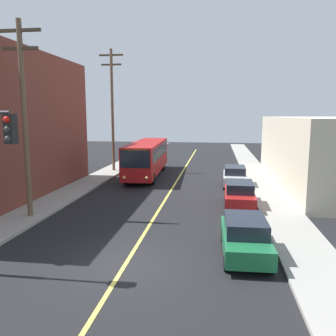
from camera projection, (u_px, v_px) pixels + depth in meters
The scene contains 10 objects.
ground_plane at pixel (126, 264), 13.50m from camera, with size 120.00×120.00×0.00m, color black.
sidewalk_left at pixel (63, 196), 24.28m from camera, with size 2.50×90.00×0.15m, color gray.
sidewalk_right at pixel (275, 204), 22.25m from camera, with size 2.50×90.00×0.15m, color gray.
lane_stripe_center at pixel (174, 186), 28.17m from camera, with size 0.16×60.00×0.01m, color #D8CC4C.
city_bus at pixel (147, 157), 32.75m from camera, with size 3.07×12.24×3.20m.
parked_car_green at pixel (245, 236), 14.18m from camera, with size 1.91×4.44×1.62m.
parked_car_red at pixel (239, 194), 21.65m from camera, with size 1.89×4.44×1.62m.
parked_car_silver at pixel (235, 176), 28.06m from camera, with size 1.90×4.44×1.62m.
utility_pole_near at pixel (24, 111), 18.65m from camera, with size 2.40×0.28×10.58m.
utility_pole_mid at pixel (112, 106), 34.37m from camera, with size 2.40×0.28×11.97m.
Camera 1 is at (3.44, -12.40, 5.78)m, focal length 36.92 mm.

